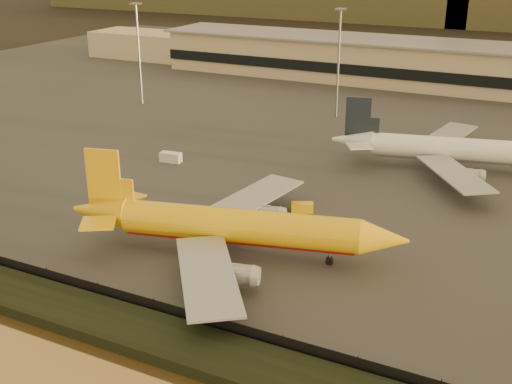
# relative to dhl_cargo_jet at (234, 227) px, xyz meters

# --- Properties ---
(ground) EXTENTS (900.00, 900.00, 0.00)m
(ground) POSITION_rel_dhl_cargo_jet_xyz_m (-2.72, -4.60, -4.33)
(ground) COLOR black
(ground) RESTS_ON ground
(embankment) EXTENTS (320.00, 7.00, 1.40)m
(embankment) POSITION_rel_dhl_cargo_jet_xyz_m (-2.72, -21.60, -3.63)
(embankment) COLOR black
(embankment) RESTS_ON ground
(tarmac) EXTENTS (320.00, 220.00, 0.20)m
(tarmac) POSITION_rel_dhl_cargo_jet_xyz_m (-2.72, 90.40, -4.23)
(tarmac) COLOR #2D2D2D
(tarmac) RESTS_ON ground
(perimeter_fence) EXTENTS (300.00, 0.05, 2.20)m
(perimeter_fence) POSITION_rel_dhl_cargo_jet_xyz_m (-2.72, -17.60, -3.03)
(perimeter_fence) COLOR black
(perimeter_fence) RESTS_ON tarmac
(terminal_building) EXTENTS (202.00, 25.00, 12.60)m
(terminal_building) POSITION_rel_dhl_cargo_jet_xyz_m (-17.24, 120.95, 1.91)
(terminal_building) COLOR tan
(terminal_building) RESTS_ON tarmac
(apron_light_masts) EXTENTS (152.20, 12.20, 25.40)m
(apron_light_masts) POSITION_rel_dhl_cargo_jet_xyz_m (12.28, 70.40, 11.37)
(apron_light_masts) COLOR slate
(apron_light_masts) RESTS_ON tarmac
(dhl_cargo_jet) EXTENTS (45.83, 43.98, 13.84)m
(dhl_cargo_jet) POSITION_rel_dhl_cargo_jet_xyz_m (0.00, 0.00, 0.00)
(dhl_cargo_jet) COLOR #E7AF0C
(dhl_cargo_jet) RESTS_ON tarmac
(white_narrowbody_jet) EXTENTS (44.05, 42.22, 12.77)m
(white_narrowbody_jet) POSITION_rel_dhl_cargo_jet_xyz_m (19.48, 48.72, -0.32)
(white_narrowbody_jet) COLOR silver
(white_narrowbody_jet) RESTS_ON tarmac
(gse_vehicle_yellow) EXTENTS (3.76, 2.82, 1.54)m
(gse_vehicle_yellow) POSITION_rel_dhl_cargo_jet_xyz_m (2.61, 17.75, -3.36)
(gse_vehicle_yellow) COLOR #E7AF0C
(gse_vehicle_yellow) RESTS_ON tarmac
(gse_vehicle_white) EXTENTS (4.30, 2.34, 1.84)m
(gse_vehicle_white) POSITION_rel_dhl_cargo_jet_xyz_m (-29.59, 29.06, -3.21)
(gse_vehicle_white) COLOR silver
(gse_vehicle_white) RESTS_ON tarmac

